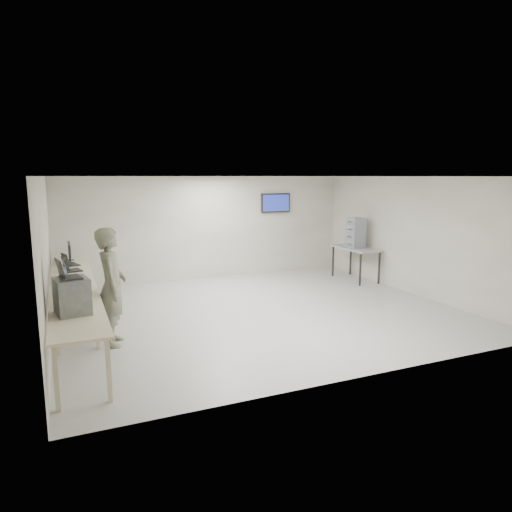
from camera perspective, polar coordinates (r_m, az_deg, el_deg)
name	(u,v)px	position (r m, az deg, el deg)	size (l,w,h in m)	color
room	(260,245)	(9.42, 0.53, 1.44)	(8.01, 7.01, 2.81)	silver
workbench	(74,289)	(8.71, -21.76, -3.90)	(0.76, 6.00, 0.90)	beige
equipment_box	(72,296)	(6.88, -22.01, -4.66)	(0.43, 0.49, 0.51)	slate
laptop_on_box	(66,273)	(6.81, -22.65, -2.02)	(0.36, 0.40, 0.28)	black
laptop_0	(73,299)	(7.47, -21.95, -5.01)	(0.32, 0.37, 0.26)	black
laptop_1	(72,288)	(8.13, -22.06, -3.76)	(0.43, 0.46, 0.31)	black
laptop_2	(69,280)	(8.85, -22.37, -2.74)	(0.41, 0.44, 0.29)	black
laptop_3	(71,273)	(9.37, -22.17, -2.02)	(0.33, 0.40, 0.31)	black
laptop_4	(70,267)	(10.00, -22.24, -1.33)	(0.40, 0.45, 0.30)	black
laptop_5	(69,262)	(10.64, -22.33, -0.74)	(0.39, 0.41, 0.27)	black
monitor_near	(70,252)	(10.92, -22.28, 0.49)	(0.19, 0.43, 0.42)	black
monitor_far	(69,249)	(11.27, -22.32, 0.77)	(0.19, 0.43, 0.42)	black
soldier	(112,287)	(7.95, -17.58, -3.70)	(0.72, 0.48, 1.98)	#575B47
side_table	(356,250)	(12.70, 12.36, 0.72)	(0.70, 1.49, 0.90)	#8F979C
storage_bins	(356,233)	(12.62, 12.36, 2.85)	(0.38, 0.43, 0.81)	#888E9F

